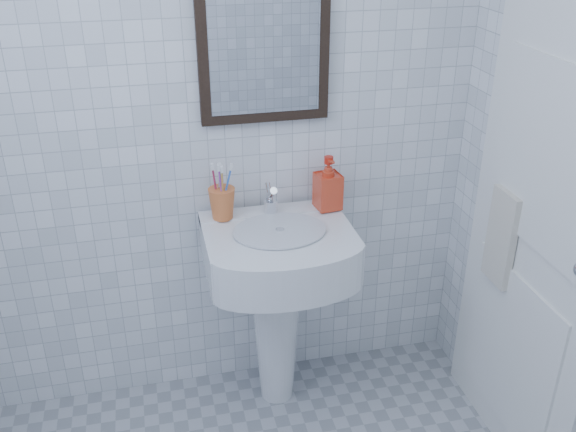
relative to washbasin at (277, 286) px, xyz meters
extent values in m
cube|color=white|center=(-0.23, 0.21, 0.65)|extent=(2.20, 0.02, 2.50)
cone|color=white|center=(0.00, 0.02, -0.24)|extent=(0.23, 0.23, 0.72)
cube|color=white|center=(0.00, -0.03, 0.19)|extent=(0.58, 0.41, 0.17)
cube|color=white|center=(0.00, 0.13, 0.27)|extent=(0.58, 0.10, 0.03)
cylinder|color=silver|center=(0.00, -0.06, 0.29)|extent=(0.36, 0.36, 0.01)
cylinder|color=silver|center=(0.00, 0.11, 0.31)|extent=(0.06, 0.06, 0.06)
cylinder|color=silver|center=(0.00, 0.09, 0.38)|extent=(0.03, 0.11, 0.09)
cylinder|color=silver|center=(0.00, 0.13, 0.36)|extent=(0.04, 0.06, 0.10)
imported|color=red|center=(0.24, 0.10, 0.39)|extent=(0.11, 0.11, 0.22)
cube|color=black|center=(0.00, 0.20, 0.95)|extent=(0.50, 0.04, 0.62)
cube|color=silver|center=(0.00, 0.18, 0.95)|extent=(0.42, 0.00, 0.54)
cube|color=white|center=(0.85, -0.44, 0.40)|extent=(0.04, 0.80, 2.00)
torus|color=silver|center=(0.83, -0.28, 0.45)|extent=(0.01, 0.18, 0.18)
cube|color=beige|center=(0.81, -0.28, 0.27)|extent=(0.03, 0.16, 0.38)
camera|label=1|loc=(-0.46, -2.18, 1.44)|focal=40.00mm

